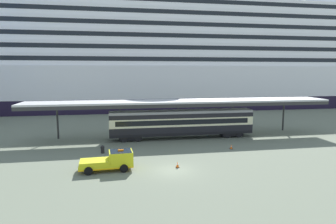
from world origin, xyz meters
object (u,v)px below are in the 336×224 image
(traffic_cone_near, at_px, (178,165))
(quay_bollard, at_px, (102,149))
(train_carriage, at_px, (182,123))
(service_truck, at_px, (111,160))
(cruise_ship, at_px, (141,61))
(traffic_cone_mid, at_px, (231,147))

(traffic_cone_near, distance_m, quay_bollard, 10.27)
(train_carriage, xyz_separation_m, service_truck, (-9.92, -12.38, -1.31))
(train_carriage, bearing_deg, cruise_ship, 93.83)
(traffic_cone_near, bearing_deg, train_carriage, 75.46)
(traffic_cone_mid, bearing_deg, cruise_ship, 99.12)
(cruise_ship, xyz_separation_m, train_carriage, (2.66, -39.73, -10.20))
(cruise_ship, bearing_deg, traffic_cone_near, -90.72)
(service_truck, height_order, traffic_cone_mid, service_truck)
(traffic_cone_mid, bearing_deg, service_truck, -159.91)
(train_carriage, height_order, traffic_cone_mid, train_carriage)
(train_carriage, distance_m, quay_bollard, 12.80)
(train_carriage, bearing_deg, service_truck, -128.72)
(traffic_cone_mid, bearing_deg, train_carriage, 124.76)
(cruise_ship, relative_size, service_truck, 32.48)
(train_carriage, bearing_deg, quay_bollard, -151.19)
(train_carriage, distance_m, traffic_cone_near, 13.37)
(train_carriage, distance_m, service_truck, 15.92)
(service_truck, distance_m, quay_bollard, 6.40)
(cruise_ship, xyz_separation_m, service_truck, (-7.27, -52.11, -11.51))
(traffic_cone_mid, xyz_separation_m, quay_bollard, (-15.95, 0.87, 0.23))
(quay_bollard, bearing_deg, train_carriage, 28.81)
(service_truck, height_order, quay_bollard, service_truck)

